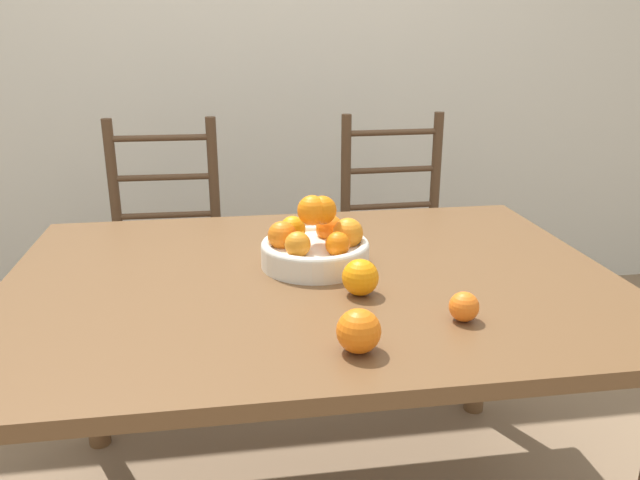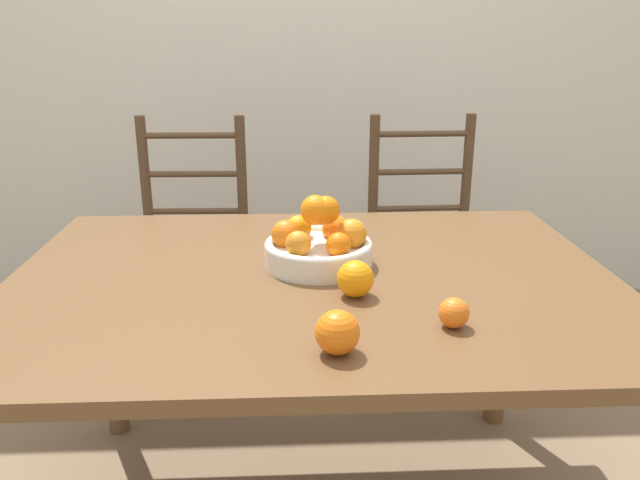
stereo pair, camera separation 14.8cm
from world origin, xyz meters
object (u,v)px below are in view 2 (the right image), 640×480
(fruit_bowl, at_px, (319,243))
(chair_right, at_px, (425,254))
(orange_loose_2, at_px, (355,279))
(chair_left, at_px, (192,257))
(orange_loose_1, at_px, (454,313))
(orange_loose_0, at_px, (337,332))

(fruit_bowl, relative_size, chair_right, 0.27)
(orange_loose_2, distance_m, chair_right, 1.13)
(orange_loose_2, distance_m, chair_left, 1.18)
(orange_loose_1, distance_m, chair_left, 1.41)
(fruit_bowl, xyz_separation_m, orange_loose_1, (0.25, -0.36, -0.03))
(orange_loose_0, height_order, orange_loose_2, same)
(orange_loose_0, xyz_separation_m, orange_loose_1, (0.24, 0.10, -0.01))
(chair_right, bearing_deg, chair_left, 178.55)
(fruit_bowl, relative_size, orange_loose_2, 3.28)
(chair_left, bearing_deg, orange_loose_1, -57.62)
(fruit_bowl, height_order, orange_loose_2, fruit_bowl)
(orange_loose_1, relative_size, orange_loose_2, 0.74)
(orange_loose_1, xyz_separation_m, chair_left, (-0.71, 1.17, -0.30))
(chair_right, bearing_deg, orange_loose_1, -101.15)
(fruit_bowl, relative_size, orange_loose_0, 3.26)
(orange_loose_1, xyz_separation_m, chair_right, (0.20, 1.17, -0.30))
(orange_loose_0, bearing_deg, chair_right, 70.85)
(orange_loose_0, xyz_separation_m, chair_right, (0.44, 1.27, -0.31))
(fruit_bowl, distance_m, chair_right, 0.99)
(chair_left, height_order, chair_right, same)
(orange_loose_1, height_order, orange_loose_2, orange_loose_2)
(orange_loose_0, relative_size, chair_right, 0.08)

